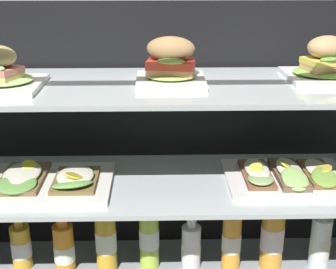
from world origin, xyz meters
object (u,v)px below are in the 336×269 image
at_px(open_sandwich_tray_center, 287,175).
at_px(open_sandwich_tray_left_of_center, 47,181).
at_px(juice_bottle_back_center, 64,247).
at_px(juice_bottle_front_right_end, 191,246).
at_px(plated_roll_sandwich_center, 0,75).
at_px(juice_bottle_front_left_end, 21,246).
at_px(plated_roll_sandwich_far_left, 171,66).
at_px(juice_bottle_tucked_behind, 149,236).
at_px(plated_roll_sandwich_mid_left, 326,64).
at_px(juice_bottle_front_fourth, 320,242).
at_px(juice_bottle_front_middle, 231,240).
at_px(juice_bottle_front_second, 272,237).
at_px(juice_bottle_near_post, 106,239).

bearing_deg(open_sandwich_tray_center, open_sandwich_tray_left_of_center, -178.35).
relative_size(juice_bottle_back_center, juice_bottle_front_right_end, 1.02).
height_order(plated_roll_sandwich_center, juice_bottle_front_left_end, plated_roll_sandwich_center).
distance_m(plated_roll_sandwich_far_left, juice_bottle_tucked_behind, 0.55).
bearing_deg(juice_bottle_front_right_end, open_sandwich_tray_center, -13.44).
bearing_deg(plated_roll_sandwich_mid_left, juice_bottle_front_fourth, 4.25).
bearing_deg(juice_bottle_front_fourth, juice_bottle_tucked_behind, 178.48).
bearing_deg(juice_bottle_front_right_end, juice_bottle_front_fourth, -0.84).
height_order(juice_bottle_back_center, juice_bottle_front_fourth, juice_bottle_front_fourth).
relative_size(plated_roll_sandwich_center, open_sandwich_tray_left_of_center, 0.60).
distance_m(plated_roll_sandwich_mid_left, open_sandwich_tray_center, 0.32).
relative_size(plated_roll_sandwich_mid_left, juice_bottle_front_left_end, 1.10).
height_order(plated_roll_sandwich_center, juice_bottle_front_right_end, plated_roll_sandwich_center).
distance_m(open_sandwich_tray_left_of_center, juice_bottle_front_middle, 0.58).
height_order(juice_bottle_front_second, juice_bottle_front_fourth, juice_bottle_front_second).
bearing_deg(juice_bottle_front_middle, juice_bottle_front_fourth, 0.44).
relative_size(juice_bottle_tucked_behind, juice_bottle_front_right_end, 1.32).
distance_m(open_sandwich_tray_center, juice_bottle_back_center, 0.71).
bearing_deg(plated_roll_sandwich_mid_left, juice_bottle_tucked_behind, 177.92).
height_order(juice_bottle_near_post, juice_bottle_tucked_behind, juice_bottle_tucked_behind).
bearing_deg(juice_bottle_front_right_end, juice_bottle_front_left_end, 178.41).
xyz_separation_m(juice_bottle_front_left_end, juice_bottle_front_middle, (0.65, -0.02, 0.02)).
xyz_separation_m(plated_roll_sandwich_mid_left, open_sandwich_tray_left_of_center, (-0.76, -0.07, -0.30)).
bearing_deg(juice_bottle_tucked_behind, plated_roll_sandwich_center, -165.35).
bearing_deg(juice_bottle_front_second, juice_bottle_tucked_behind, 178.86).
relative_size(open_sandwich_tray_left_of_center, juice_bottle_back_center, 1.72).
bearing_deg(juice_bottle_front_second, juice_bottle_front_fourth, -2.49).
xyz_separation_m(juice_bottle_near_post, juice_bottle_front_right_end, (0.26, 0.01, -0.03)).
bearing_deg(juice_bottle_near_post, juice_bottle_front_fourth, -0.00).
relative_size(juice_bottle_front_right_end, juice_bottle_front_second, 0.80).
bearing_deg(juice_bottle_near_post, plated_roll_sandwich_center, -160.82).
relative_size(open_sandwich_tray_center, juice_bottle_front_fourth, 1.51).
distance_m(plated_roll_sandwich_far_left, open_sandwich_tray_left_of_center, 0.46).
xyz_separation_m(plated_roll_sandwich_center, juice_bottle_back_center, (0.10, 0.09, -0.56)).
distance_m(juice_bottle_back_center, juice_bottle_front_second, 0.64).
bearing_deg(plated_roll_sandwich_mid_left, open_sandwich_tray_left_of_center, -174.54).
bearing_deg(juice_bottle_tucked_behind, open_sandwich_tray_left_of_center, -161.88).
bearing_deg(juice_bottle_back_center, open_sandwich_tray_center, -5.26).
height_order(open_sandwich_tray_center, juice_bottle_tucked_behind, open_sandwich_tray_center).
height_order(plated_roll_sandwich_center, juice_bottle_front_second, plated_roll_sandwich_center).
bearing_deg(juice_bottle_front_left_end, open_sandwich_tray_left_of_center, -38.07).
height_order(open_sandwich_tray_left_of_center, juice_bottle_tucked_behind, open_sandwich_tray_left_of_center).
distance_m(juice_bottle_near_post, juice_bottle_front_fourth, 0.66).
bearing_deg(juice_bottle_tucked_behind, juice_bottle_near_post, -173.91).
bearing_deg(open_sandwich_tray_left_of_center, juice_bottle_back_center, 80.95).
relative_size(plated_roll_sandwich_center, juice_bottle_front_left_end, 1.09).
height_order(open_sandwich_tray_left_of_center, juice_bottle_front_fourth, open_sandwich_tray_left_of_center).
bearing_deg(plated_roll_sandwich_mid_left, open_sandwich_tray_center, -149.86).
bearing_deg(juice_bottle_back_center, plated_roll_sandwich_center, -140.91).
xyz_separation_m(plated_roll_sandwich_mid_left, juice_bottle_front_fourth, (0.05, 0.00, -0.56)).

